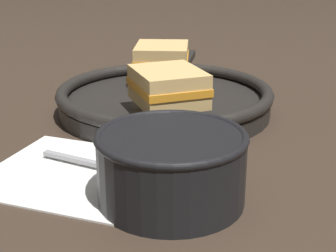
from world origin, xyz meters
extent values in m
plane|color=#382B21|center=(0.00, 0.00, 0.00)|extent=(4.00, 4.00, 0.00)
cube|color=white|center=(-0.05, -0.07, 0.00)|extent=(0.21, 0.18, 0.00)
cylinder|color=black|center=(0.07, -0.09, 0.04)|extent=(0.15, 0.15, 0.07)
cylinder|color=#DB5B1E|center=(0.07, -0.09, 0.06)|extent=(0.13, 0.13, 0.01)
torus|color=black|center=(0.07, -0.09, 0.07)|extent=(0.15, 0.15, 0.01)
cube|color=#9E9EA3|center=(-0.06, -0.05, 0.01)|extent=(0.11, 0.02, 0.01)
ellipsoid|color=#9E9EA3|center=(0.02, -0.06, 0.01)|extent=(0.05, 0.03, 0.01)
cylinder|color=black|center=(-0.04, 0.17, 0.01)|extent=(0.32, 0.32, 0.02)
torus|color=black|center=(-0.04, 0.17, 0.03)|extent=(0.33, 0.33, 0.02)
cube|color=black|center=(-0.09, 0.40, 0.03)|extent=(0.05, 0.15, 0.01)
cube|color=#DBB26B|center=(-0.08, 0.25, 0.05)|extent=(0.11, 0.12, 0.02)
cube|color=orange|center=(-0.08, 0.25, 0.07)|extent=(0.11, 0.12, 0.01)
cube|color=#DBB26B|center=(-0.08, 0.25, 0.08)|extent=(0.11, 0.12, 0.02)
cube|color=#DBB26B|center=(-0.01, 0.09, 0.05)|extent=(0.13, 0.13, 0.02)
cube|color=orange|center=(-0.01, 0.09, 0.07)|extent=(0.13, 0.13, 0.01)
cube|color=#DBB26B|center=(-0.01, 0.09, 0.08)|extent=(0.13, 0.13, 0.02)
camera|label=1|loc=(0.23, -0.52, 0.25)|focal=55.00mm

